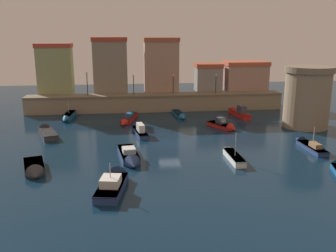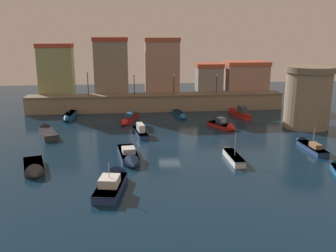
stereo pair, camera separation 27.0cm
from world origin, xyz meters
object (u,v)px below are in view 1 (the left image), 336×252
at_px(moored_boat_5, 35,169).
at_px(moored_boat_7, 139,130).
at_px(quay_lamp_0, 87,80).
at_px(moored_boat_3, 128,119).
at_px(moored_boat_12, 68,116).
at_px(quay_lamp_1, 134,81).
at_px(moored_boat_9, 114,181).
at_px(moored_boat_0, 46,132).
at_px(moored_boat_2, 232,155).
at_px(quay_lamp_3, 216,80).
at_px(moored_boat_8, 180,115).
at_px(moored_boat_1, 224,126).
at_px(mooring_buoy_0, 226,151).
at_px(moored_boat_10, 238,112).
at_px(moored_boat_11, 308,145).
at_px(fortress_tower, 307,97).
at_px(moored_boat_4, 130,157).
at_px(quay_lamp_2, 173,81).

distance_m(moored_boat_5, moored_boat_7, 16.55).
bearing_deg(quay_lamp_0, moored_boat_3, -48.94).
bearing_deg(moored_boat_3, moored_boat_12, -91.12).
distance_m(quay_lamp_1, moored_boat_9, 31.28).
relative_size(moored_boat_0, moored_boat_2, 1.09).
bearing_deg(quay_lamp_3, moored_boat_12, -168.58).
bearing_deg(quay_lamp_0, moored_boat_9, -80.97).
height_order(quay_lamp_0, moored_boat_9, quay_lamp_0).
relative_size(quay_lamp_1, moored_boat_0, 0.50).
height_order(moored_boat_2, moored_boat_8, moored_boat_2).
bearing_deg(moored_boat_1, moored_boat_3, -140.49).
bearing_deg(mooring_buoy_0, moored_boat_5, -167.43).
xyz_separation_m(moored_boat_5, moored_boat_9, (7.45, -4.02, 0.09)).
bearing_deg(moored_boat_10, quay_lamp_0, 68.08).
bearing_deg(moored_boat_1, moored_boat_10, 123.45).
height_order(moored_boat_1, moored_boat_7, moored_boat_7).
distance_m(moored_boat_5, moored_boat_8, 27.51).
xyz_separation_m(moored_boat_2, moored_boat_11, (9.57, 2.60, -0.04)).
distance_m(fortress_tower, moored_boat_10, 11.15).
bearing_deg(moored_boat_1, moored_boat_5, -84.62).
bearing_deg(moored_boat_9, quay_lamp_1, 5.38).
distance_m(moored_boat_0, moored_boat_10, 28.64).
distance_m(moored_boat_0, moored_boat_2, 23.97).
xyz_separation_m(moored_boat_3, moored_boat_11, (20.11, -15.03, -0.05)).
height_order(quay_lamp_3, moored_boat_5, quay_lamp_3).
bearing_deg(moored_boat_8, moored_boat_10, 83.46).
height_order(moored_boat_9, moored_boat_11, moored_boat_11).
height_order(quay_lamp_0, moored_boat_3, quay_lamp_0).
xyz_separation_m(quay_lamp_1, moored_boat_7, (0.24, -13.79, -4.50)).
height_order(moored_boat_8, moored_boat_9, moored_boat_9).
bearing_deg(moored_boat_3, quay_lamp_1, -173.90).
distance_m(moored_boat_0, moored_boat_1, 23.38).
bearing_deg(moored_boat_1, moored_boat_12, -137.51).
distance_m(moored_boat_1, moored_boat_4, 17.42).
bearing_deg(moored_boat_10, moored_boat_12, 79.70).
bearing_deg(moored_boat_7, moored_boat_12, 39.92).
bearing_deg(moored_boat_2, moored_boat_5, 95.35).
bearing_deg(moored_boat_2, moored_boat_12, 43.70).
xyz_separation_m(moored_boat_1, moored_boat_7, (-11.62, -0.99, 0.06)).
bearing_deg(quay_lamp_3, quay_lamp_2, -180.00).
height_order(moored_boat_8, moored_boat_10, moored_boat_10).
bearing_deg(quay_lamp_2, moored_boat_7, -114.44).
xyz_separation_m(fortress_tower, moored_boat_9, (-25.70, -17.75, -3.75)).
height_order(fortress_tower, quay_lamp_3, fortress_tower).
bearing_deg(moored_boat_9, moored_boat_0, 37.21).
bearing_deg(moored_boat_0, moored_boat_4, -157.32).
xyz_separation_m(moored_boat_5, moored_boat_12, (-0.02, 22.05, 0.07)).
distance_m(moored_boat_9, moored_boat_11, 23.18).
relative_size(moored_boat_0, moored_boat_8, 1.08).
bearing_deg(fortress_tower, moored_boat_2, -139.30).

